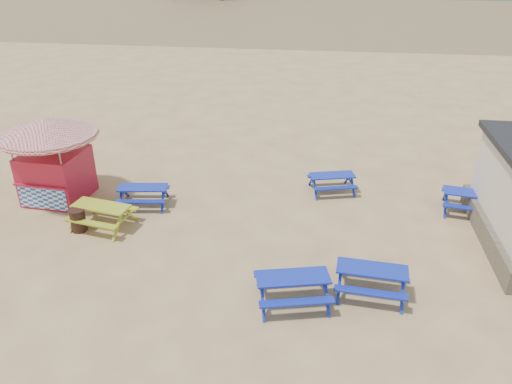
# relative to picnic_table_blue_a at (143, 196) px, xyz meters

# --- Properties ---
(ground) EXTENTS (400.00, 400.00, 0.00)m
(ground) POSITION_rel_picnic_table_blue_a_xyz_m (4.56, -1.90, -0.36)
(ground) COLOR tan
(ground) RESTS_ON ground
(wet_sand) EXTENTS (400.00, 400.00, 0.00)m
(wet_sand) POSITION_rel_picnic_table_blue_a_xyz_m (4.56, 53.10, -0.36)
(wet_sand) COLOR olive
(wet_sand) RESTS_ON ground
(picnic_table_blue_a) EXTENTS (1.88, 1.59, 0.72)m
(picnic_table_blue_a) POSITION_rel_picnic_table_blue_a_xyz_m (0.00, 0.00, 0.00)
(picnic_table_blue_a) COLOR #0335A1
(picnic_table_blue_a) RESTS_ON ground
(picnic_table_blue_b) EXTENTS (1.94, 1.71, 0.69)m
(picnic_table_blue_b) POSITION_rel_picnic_table_blue_a_xyz_m (6.69, 1.98, -0.01)
(picnic_table_blue_b) COLOR #0335A1
(picnic_table_blue_b) RESTS_ON ground
(picnic_table_blue_c) EXTENTS (2.04, 1.75, 0.77)m
(picnic_table_blue_c) POSITION_rel_picnic_table_blue_a_xyz_m (11.45, 1.02, 0.02)
(picnic_table_blue_c) COLOR #0335A1
(picnic_table_blue_c) RESTS_ON ground
(picnic_table_blue_e) EXTENTS (2.22, 1.95, 0.80)m
(picnic_table_blue_e) POSITION_rel_picnic_table_blue_a_xyz_m (5.67, -4.62, 0.04)
(picnic_table_blue_e) COLOR #0335A1
(picnic_table_blue_e) RESTS_ON ground
(picnic_table_blue_f) EXTENTS (2.00, 1.67, 0.79)m
(picnic_table_blue_f) POSITION_rel_picnic_table_blue_a_xyz_m (7.73, -3.97, 0.03)
(picnic_table_blue_f) COLOR #0335A1
(picnic_table_blue_f) RESTS_ON ground
(picnic_table_yellow) EXTENTS (2.14, 1.85, 0.79)m
(picnic_table_yellow) POSITION_rel_picnic_table_blue_a_xyz_m (-0.84, -1.63, 0.04)
(picnic_table_yellow) COLOR #AA9E1B
(picnic_table_yellow) RESTS_ON ground
(ice_cream_kiosk) EXTENTS (3.70, 3.70, 3.10)m
(ice_cream_kiosk) POSITION_rel_picnic_table_blue_a_xyz_m (-3.24, 0.10, 1.59)
(ice_cream_kiosk) COLOR #B01530
(ice_cream_kiosk) RESTS_ON ground
(litter_bin) EXTENTS (0.53, 0.53, 0.78)m
(litter_bin) POSITION_rel_picnic_table_blue_a_xyz_m (-1.52, -1.99, 0.04)
(litter_bin) COLOR #311B14
(litter_bin) RESTS_ON ground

